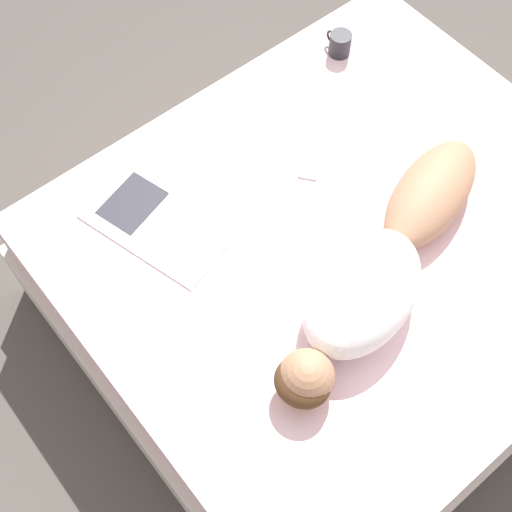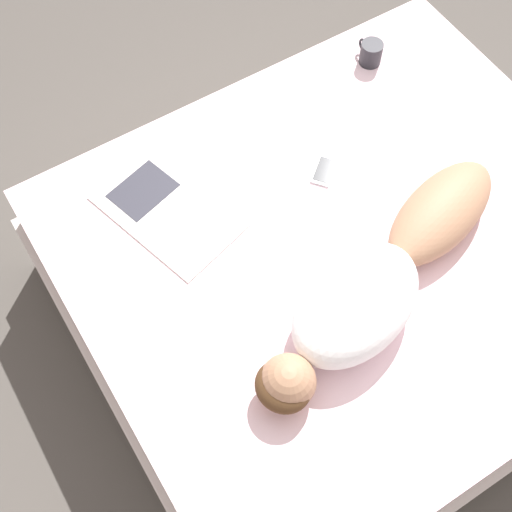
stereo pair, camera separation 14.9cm
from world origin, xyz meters
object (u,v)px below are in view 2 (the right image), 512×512
(open_magazine, at_px, (167,210))
(person, at_px, (376,283))
(coffee_mug, at_px, (371,53))
(cell_phone, at_px, (324,170))

(open_magazine, bearing_deg, person, -163.58)
(person, xyz_separation_m, coffee_mug, (0.87, -0.63, -0.05))
(person, bearing_deg, cell_phone, -33.71)
(open_magazine, distance_m, cell_phone, 0.60)
(person, distance_m, cell_phone, 0.55)
(person, height_order, cell_phone, person)
(person, bearing_deg, coffee_mug, -52.39)
(open_magazine, xyz_separation_m, coffee_mug, (0.20, -1.05, 0.05))
(person, xyz_separation_m, open_magazine, (0.67, 0.42, -0.10))
(person, height_order, open_magazine, person)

